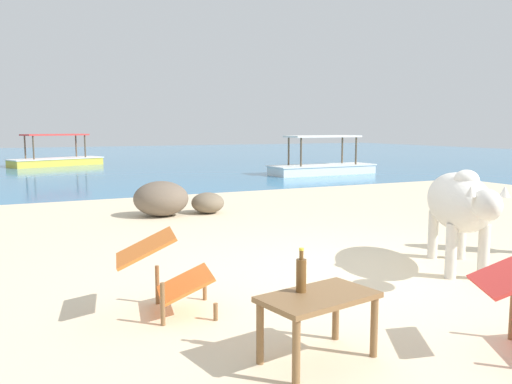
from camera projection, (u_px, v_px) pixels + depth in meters
The scene contains 10 objects.
sand_beach at pixel (347, 275), 5.55m from camera, with size 18.00×14.00×0.04m, color beige.
water_surface at pixel (80, 160), 25.27m from camera, with size 60.00×36.00×0.03m, color teal.
cow at pixel (460, 203), 5.61m from camera, with size 1.37×1.85×1.10m.
low_bench_table at pixel (318, 306), 3.43m from camera, with size 0.83×0.57×0.45m.
bottle at pixel (301, 274), 3.45m from camera, with size 0.07×0.07×0.30m.
deck_chair_far at pixel (166, 268), 4.29m from camera, with size 0.85×0.66×0.68m.
shore_rock_large at pixel (161, 199), 9.07m from camera, with size 0.94×0.80×0.61m, color #6B5B4C.
shore_rock_medium at pixel (208, 203), 9.40m from camera, with size 0.60×0.58×0.37m, color #756651.
boat_white at pixel (322, 166), 17.51m from camera, with size 3.70×1.25×1.29m.
boat_yellow at pixel (56, 159), 21.41m from camera, with size 3.84×2.38×1.29m.
Camera 1 is at (-3.19, -4.46, 1.56)m, focal length 36.91 mm.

